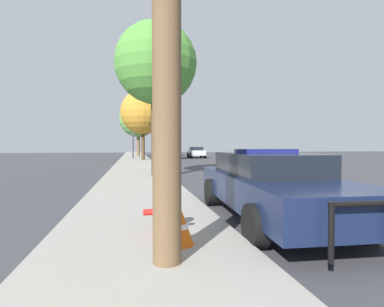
% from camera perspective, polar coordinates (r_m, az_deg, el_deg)
% --- Properties ---
extents(ground_plane, '(110.00, 110.00, 0.00)m').
position_cam_1_polar(ground_plane, '(8.62, 27.13, -8.87)').
color(ground_plane, '#3D3D42').
extents(sidewalk_left, '(3.00, 110.00, 0.13)m').
position_cam_1_polar(sidewalk_left, '(6.81, -9.66, -10.95)').
color(sidewalk_left, '#99968C').
rests_on(sidewalk_left, ground_plane).
extents(police_car, '(2.31, 5.43, 1.46)m').
position_cam_1_polar(police_car, '(6.48, 14.66, -5.55)').
color(police_car, '#141E3D').
rests_on(police_car, ground_plane).
extents(fire_hydrant, '(0.61, 0.27, 0.72)m').
position_cam_1_polar(fire_hydrant, '(4.95, -5.71, -10.41)').
color(fire_hydrant, red).
rests_on(fire_hydrant, sidewalk_left).
extents(traffic_light, '(3.14, 0.35, 5.79)m').
position_cam_1_polar(traffic_light, '(31.86, -9.15, 6.31)').
color(traffic_light, '#424247').
rests_on(traffic_light, sidewalk_left).
extents(car_background_oncoming, '(2.06, 3.99, 1.29)m').
position_cam_1_polar(car_background_oncoming, '(35.52, 0.79, 0.30)').
color(car_background_oncoming, '#B7B7BC').
rests_on(car_background_oncoming, ground_plane).
extents(tree_sidewalk_mid, '(4.19, 4.19, 6.61)m').
position_cam_1_polar(tree_sidewalk_mid, '(28.80, -9.34, 7.80)').
color(tree_sidewalk_mid, '#4C3823').
rests_on(tree_sidewalk_mid, sidewalk_left).
extents(tree_sidewalk_near, '(3.79, 3.79, 7.08)m').
position_cam_1_polar(tree_sidewalk_near, '(14.51, -6.90, 16.52)').
color(tree_sidewalk_near, '#4C3823').
rests_on(tree_sidewalk_near, sidewalk_left).
extents(tree_sidewalk_far, '(4.62, 4.62, 6.98)m').
position_cam_1_polar(tree_sidewalk_far, '(37.77, -10.21, 6.56)').
color(tree_sidewalk_far, brown).
rests_on(tree_sidewalk_far, sidewalk_left).
extents(traffic_cone, '(0.34, 0.34, 0.49)m').
position_cam_1_polar(traffic_cone, '(4.36, -1.96, -13.94)').
color(traffic_cone, orange).
rests_on(traffic_cone, sidewalk_left).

